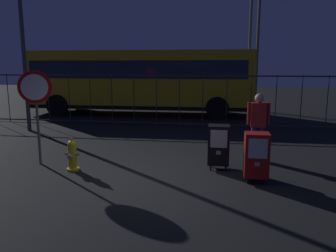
% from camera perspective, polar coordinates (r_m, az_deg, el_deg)
% --- Properties ---
extents(ground_plane, '(60.00, 60.00, 0.00)m').
position_cam_1_polar(ground_plane, '(7.21, -3.83, -8.71)').
color(ground_plane, black).
extents(fire_hydrant, '(0.33, 0.32, 0.75)m').
position_cam_1_polar(fire_hydrant, '(7.85, -16.05, -4.82)').
color(fire_hydrant, yellow).
rests_on(fire_hydrant, ground_plane).
extents(newspaper_box_primary, '(0.48, 0.42, 1.02)m').
position_cam_1_polar(newspaper_box_primary, '(6.98, 14.89, -4.80)').
color(newspaper_box_primary, black).
rests_on(newspaper_box_primary, ground_plane).
extents(newspaper_box_secondary, '(0.48, 0.42, 1.02)m').
position_cam_1_polar(newspaper_box_secondary, '(7.67, 8.65, -3.19)').
color(newspaper_box_secondary, black).
rests_on(newspaper_box_secondary, ground_plane).
extents(stop_sign, '(0.71, 0.31, 2.23)m').
position_cam_1_polar(stop_sign, '(8.37, -21.68, 4.49)').
color(stop_sign, '#4C4F54').
rests_on(stop_sign, ground_plane).
extents(pedestrian, '(0.55, 0.22, 1.67)m').
position_cam_1_polar(pedestrian, '(8.51, 15.15, 0.50)').
color(pedestrian, '#382D51').
rests_on(pedestrian, ground_plane).
extents(fence_barrier, '(18.03, 0.04, 2.00)m').
position_cam_1_polar(fence_barrier, '(12.91, 1.95, 4.45)').
color(fence_barrier, '#2D2D33').
rests_on(fence_barrier, ground_plane).
extents(bus_near, '(10.54, 2.91, 3.00)m').
position_cam_1_polar(bus_near, '(16.20, -4.77, 8.08)').
color(bus_near, gold).
rests_on(bus_near, ground_plane).
extents(street_light_near_left, '(0.32, 0.32, 7.55)m').
position_cam_1_polar(street_light_near_left, '(18.35, 13.93, 16.33)').
color(street_light_near_left, '#4C4F54').
rests_on(street_light_near_left, ground_plane).
extents(street_light_near_right, '(0.32, 0.32, 7.44)m').
position_cam_1_polar(street_light_near_right, '(13.09, -23.95, 18.03)').
color(street_light_near_right, '#4C4F54').
rests_on(street_light_near_right, ground_plane).
extents(street_light_far_left, '(0.32, 0.32, 8.33)m').
position_cam_1_polar(street_light_far_left, '(17.71, 15.29, 17.82)').
color(street_light_far_left, '#4C4F54').
rests_on(street_light_far_left, ground_plane).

